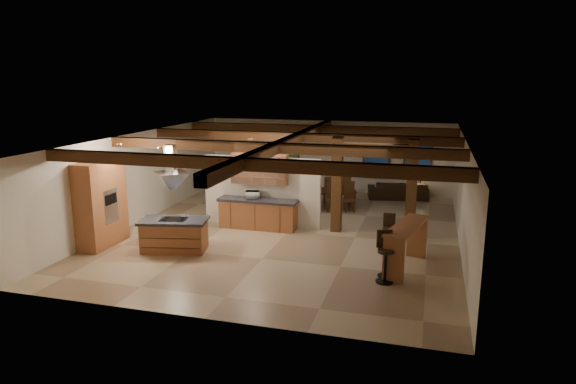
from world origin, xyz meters
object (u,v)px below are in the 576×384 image
Objects in this scene: kitchen_island at (174,235)px; dining_table at (330,199)px; sofa at (398,190)px; bar_counter at (406,239)px.

kitchen_island is 1.08× the size of dining_table.
sofa reaches higher than dining_table.
dining_table is at bearing 32.06° from sofa.
bar_counter is at bearing 2.78° from kitchen_island.
dining_table is 6.27m from bar_counter.
kitchen_island is at bearing 45.00° from sofa.
bar_counter is (0.70, -7.57, 0.44)m from sofa.
kitchen_island is 9.56m from sofa.
sofa is (2.26, 2.07, 0.01)m from dining_table.
sofa is (5.44, 7.87, -0.12)m from kitchen_island.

